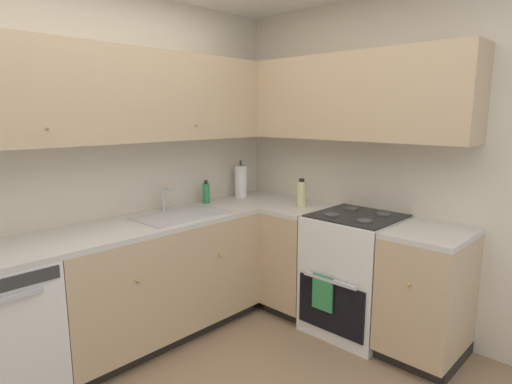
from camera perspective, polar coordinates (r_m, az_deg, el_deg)
name	(u,v)px	position (r m, az deg, el deg)	size (l,w,h in m)	color
wall_back	(76,172)	(3.19, -23.05, 2.50)	(3.68, 0.05, 2.52)	beige
wall_right	(406,167)	(3.37, 19.44, 3.14)	(0.05, 3.13, 2.52)	beige
lower_cabinets_back	(158,280)	(3.30, -13.06, -11.44)	(1.56, 0.62, 0.86)	tan
countertop_back	(155,222)	(3.16, -13.40, -3.95)	(2.77, 0.60, 0.04)	beige
lower_cabinets_right	(363,278)	(3.35, 14.14, -11.18)	(0.62, 1.50, 0.86)	tan
countertop_right	(365,221)	(3.21, 14.47, -3.77)	(0.60, 1.50, 0.03)	beige
oven_range	(355,273)	(3.39, 13.15, -10.48)	(0.68, 0.62, 1.05)	white
upper_cabinets_back	(118,96)	(3.11, -18.08, 12.20)	(2.45, 0.34, 0.64)	tan
upper_cabinets_right	(338,98)	(3.42, 11.01, 12.30)	(0.32, 2.05, 0.64)	tan
sink	(182,221)	(3.26, -9.96, -3.80)	(0.68, 0.40, 0.10)	#B7B7BC
faucet	(165,197)	(3.39, -12.05, -0.60)	(0.07, 0.16, 0.19)	silver
soap_bottle	(206,193)	(3.65, -6.70, -0.15)	(0.06, 0.06, 0.20)	#338C4C
paper_towel_roll	(241,181)	(3.88, -2.05, 1.43)	(0.11, 0.11, 0.35)	white
oil_bottle	(301,194)	(3.50, 6.12, -0.22)	(0.08, 0.08, 0.23)	beige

